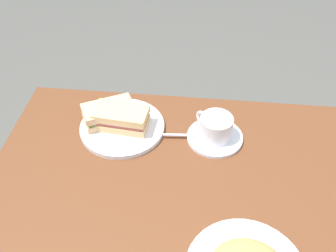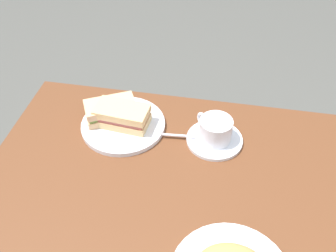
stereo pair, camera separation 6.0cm
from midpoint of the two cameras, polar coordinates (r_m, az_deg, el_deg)
The scene contains 7 objects.
dining_table at distance 0.99m, azimuth 4.87°, elevation -16.91°, with size 1.11×0.91×0.71m.
sandwich_plate at distance 1.12m, azimuth -5.11°, elevation 0.14°, with size 0.24×0.24×0.01m, color white.
sandwich_front at distance 1.10m, azimuth -5.22°, elevation 1.48°, with size 0.16×0.09×0.06m.
sandwich_back at distance 1.13m, azimuth -6.97°, elevation 2.32°, with size 0.16×0.14×0.05m.
coffee_saucer at distance 1.09m, azimuth 8.43°, elevation -2.06°, with size 0.16×0.16×0.01m, color white.
coffee_cup at distance 1.06m, azimuth 8.59°, elevation -0.50°, with size 0.10×0.10×0.07m.
spoon at distance 1.08m, azimuth 4.24°, elevation -1.51°, with size 0.10×0.02×0.01m.
Camera 2 is at (0.04, -0.49, 1.49)m, focal length 41.28 mm.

